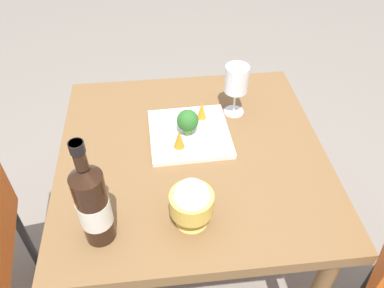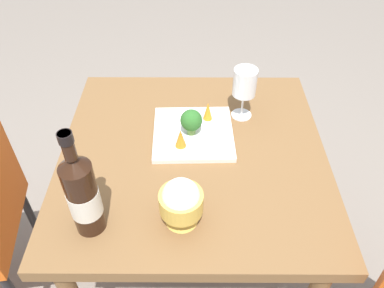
{
  "view_description": "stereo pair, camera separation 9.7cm",
  "coord_description": "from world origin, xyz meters",
  "px_view_note": "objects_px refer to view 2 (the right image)",
  "views": [
    {
      "loc": [
        -0.84,
        0.09,
        1.56
      ],
      "look_at": [
        0.0,
        0.0,
        0.77
      ],
      "focal_mm": 36.0,
      "sensor_mm": 36.0,
      "label": 1
    },
    {
      "loc": [
        -0.84,
        -0.0,
        1.56
      ],
      "look_at": [
        0.0,
        0.0,
        0.77
      ],
      "focal_mm": 36.0,
      "sensor_mm": 36.0,
      "label": 2
    }
  ],
  "objects_px": {
    "wine_glass": "(244,84)",
    "broccoli_floret": "(190,121)",
    "rice_bowl": "(180,202)",
    "wine_bottle": "(81,194)",
    "carrot_garnish_left": "(179,138)",
    "serving_plate": "(193,133)",
    "carrot_garnish_right": "(207,111)"
  },
  "relations": [
    {
      "from": "wine_glass",
      "to": "wine_bottle",
      "type": "bearing_deg",
      "value": 136.7
    },
    {
      "from": "wine_glass",
      "to": "carrot_garnish_right",
      "type": "distance_m",
      "value": 0.15
    },
    {
      "from": "carrot_garnish_left",
      "to": "carrot_garnish_right",
      "type": "xyz_separation_m",
      "value": [
        0.13,
        -0.08,
        0.0
      ]
    },
    {
      "from": "wine_glass",
      "to": "carrot_garnish_left",
      "type": "xyz_separation_m",
      "value": [
        -0.17,
        0.2,
        -0.08
      ]
    },
    {
      "from": "wine_bottle",
      "to": "rice_bowl",
      "type": "xyz_separation_m",
      "value": [
        0.02,
        -0.23,
        -0.05
      ]
    },
    {
      "from": "wine_glass",
      "to": "rice_bowl",
      "type": "bearing_deg",
      "value": 155.9
    },
    {
      "from": "wine_bottle",
      "to": "serving_plate",
      "type": "distance_m",
      "value": 0.45
    },
    {
      "from": "wine_glass",
      "to": "carrot_garnish_right",
      "type": "relative_size",
      "value": 2.78
    },
    {
      "from": "serving_plate",
      "to": "carrot_garnish_left",
      "type": "distance_m",
      "value": 0.09
    },
    {
      "from": "broccoli_floret",
      "to": "rice_bowl",
      "type": "bearing_deg",
      "value": 175.85
    },
    {
      "from": "rice_bowl",
      "to": "carrot_garnish_left",
      "type": "distance_m",
      "value": 0.26
    },
    {
      "from": "serving_plate",
      "to": "wine_glass",
      "type": "bearing_deg",
      "value": -57.46
    },
    {
      "from": "wine_bottle",
      "to": "serving_plate",
      "type": "xyz_separation_m",
      "value": [
        0.34,
        -0.26,
        -0.11
      ]
    },
    {
      "from": "broccoli_floret",
      "to": "wine_bottle",
      "type": "bearing_deg",
      "value": 143.26
    },
    {
      "from": "broccoli_floret",
      "to": "carrot_garnish_right",
      "type": "relative_size",
      "value": 1.33
    },
    {
      "from": "wine_glass",
      "to": "broccoli_floret",
      "type": "xyz_separation_m",
      "value": [
        -0.11,
        0.17,
        -0.06
      ]
    },
    {
      "from": "wine_bottle",
      "to": "serving_plate",
      "type": "height_order",
      "value": "wine_bottle"
    },
    {
      "from": "serving_plate",
      "to": "carrot_garnish_right",
      "type": "relative_size",
      "value": 3.99
    },
    {
      "from": "wine_glass",
      "to": "broccoli_floret",
      "type": "relative_size",
      "value": 2.09
    },
    {
      "from": "wine_bottle",
      "to": "broccoli_floret",
      "type": "relative_size",
      "value": 3.66
    },
    {
      "from": "wine_bottle",
      "to": "carrot_garnish_left",
      "type": "height_order",
      "value": "wine_bottle"
    },
    {
      "from": "serving_plate",
      "to": "carrot_garnish_left",
      "type": "xyz_separation_m",
      "value": [
        -0.07,
        0.04,
        0.04
      ]
    },
    {
      "from": "carrot_garnish_left",
      "to": "serving_plate",
      "type": "bearing_deg",
      "value": -31.61
    },
    {
      "from": "wine_bottle",
      "to": "rice_bowl",
      "type": "bearing_deg",
      "value": -85.72
    },
    {
      "from": "serving_plate",
      "to": "wine_bottle",
      "type": "bearing_deg",
      "value": 142.91
    },
    {
      "from": "wine_bottle",
      "to": "carrot_garnish_right",
      "type": "relative_size",
      "value": 4.87
    },
    {
      "from": "wine_bottle",
      "to": "carrot_garnish_left",
      "type": "bearing_deg",
      "value": -38.27
    },
    {
      "from": "wine_glass",
      "to": "carrot_garnish_left",
      "type": "distance_m",
      "value": 0.27
    },
    {
      "from": "broccoli_floret",
      "to": "carrot_garnish_left",
      "type": "bearing_deg",
      "value": 151.43
    },
    {
      "from": "carrot_garnish_right",
      "to": "serving_plate",
      "type": "bearing_deg",
      "value": 145.3
    },
    {
      "from": "rice_bowl",
      "to": "wine_bottle",
      "type": "bearing_deg",
      "value": 94.28
    },
    {
      "from": "broccoli_floret",
      "to": "carrot_garnish_right",
      "type": "height_order",
      "value": "broccoli_floret"
    }
  ]
}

